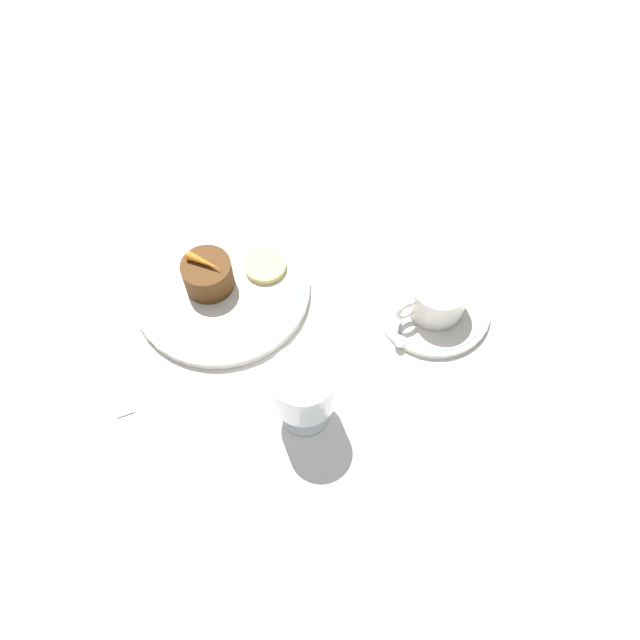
% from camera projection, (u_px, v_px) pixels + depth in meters
% --- Properties ---
extents(ground_plane, '(3.00, 3.00, 0.00)m').
position_uv_depth(ground_plane, '(257.00, 317.00, 0.84)').
color(ground_plane, white).
extents(dinner_plate, '(0.24, 0.24, 0.01)m').
position_uv_depth(dinner_plate, '(222.00, 288.00, 0.85)').
color(dinner_plate, white).
rests_on(dinner_plate, ground_plane).
extents(saucer, '(0.15, 0.15, 0.01)m').
position_uv_depth(saucer, '(433.00, 307.00, 0.84)').
color(saucer, white).
rests_on(saucer, ground_plane).
extents(coffee_cup, '(0.10, 0.08, 0.05)m').
position_uv_depth(coffee_cup, '(437.00, 296.00, 0.81)').
color(coffee_cup, white).
rests_on(coffee_cup, saucer).
extents(spoon, '(0.07, 0.11, 0.00)m').
position_uv_depth(spoon, '(400.00, 316.00, 0.83)').
color(spoon, silver).
rests_on(spoon, saucer).
extents(wine_glass, '(0.08, 0.08, 0.11)m').
position_uv_depth(wine_glass, '(304.00, 388.00, 0.70)').
color(wine_glass, silver).
rests_on(wine_glass, ground_plane).
extents(fork, '(0.04, 0.19, 0.01)m').
position_uv_depth(fork, '(114.00, 365.00, 0.80)').
color(fork, silver).
rests_on(fork, ground_plane).
extents(dessert_cake, '(0.07, 0.07, 0.04)m').
position_uv_depth(dessert_cake, '(208.00, 275.00, 0.83)').
color(dessert_cake, '#563314').
rests_on(dessert_cake, dinner_plate).
extents(carrot_garnish, '(0.04, 0.05, 0.01)m').
position_uv_depth(carrot_garnish, '(204.00, 262.00, 0.81)').
color(carrot_garnish, orange).
rests_on(carrot_garnish, dessert_cake).
extents(pineapple_slice, '(0.06, 0.06, 0.01)m').
position_uv_depth(pineapple_slice, '(265.00, 265.00, 0.86)').
color(pineapple_slice, '#EFE075').
rests_on(pineapple_slice, dinner_plate).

